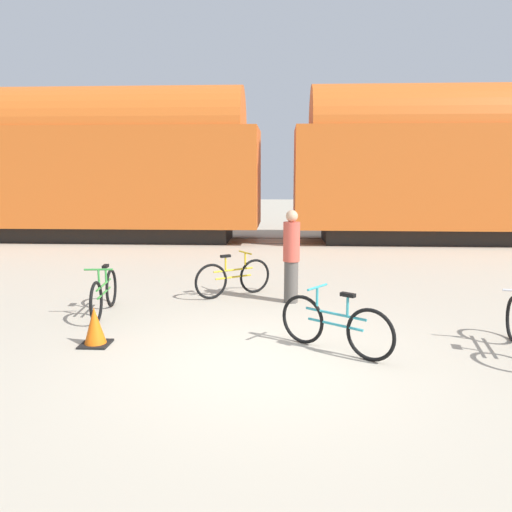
# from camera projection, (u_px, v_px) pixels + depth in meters

# --- Properties ---
(ground_plane) EXTENTS (80.00, 80.00, 0.00)m
(ground_plane) POSITION_uv_depth(u_px,v_px,m) (264.00, 361.00, 6.43)
(ground_plane) COLOR #B2A893
(freight_train) EXTENTS (56.49, 3.00, 5.35)m
(freight_train) POSITION_uv_depth(u_px,v_px,m) (277.00, 161.00, 17.32)
(freight_train) COLOR black
(freight_train) RESTS_ON ground_plane
(rail_near) EXTENTS (68.49, 0.07, 0.01)m
(rail_near) POSITION_uv_depth(u_px,v_px,m) (276.00, 244.00, 17.07)
(rail_near) COLOR #4C4238
(rail_near) RESTS_ON ground_plane
(rail_far) EXTENTS (68.49, 0.07, 0.01)m
(rail_far) POSITION_uv_depth(u_px,v_px,m) (277.00, 238.00, 18.49)
(rail_far) COLOR #4C4238
(rail_far) RESTS_ON ground_plane
(bicycle_green) EXTENTS (0.46, 1.70, 0.85)m
(bicycle_green) POSITION_uv_depth(u_px,v_px,m) (104.00, 293.00, 8.50)
(bicycle_green) COLOR black
(bicycle_green) RESTS_ON ground_plane
(bicycle_yellow) EXTENTS (1.40, 1.00, 0.86)m
(bicycle_yellow) POSITION_uv_depth(u_px,v_px,m) (233.00, 278.00, 9.78)
(bicycle_yellow) COLOR black
(bicycle_yellow) RESTS_ON ground_plane
(bicycle_teal) EXTENTS (1.43, 1.10, 0.87)m
(bicycle_teal) POSITION_uv_depth(u_px,v_px,m) (335.00, 325.00, 6.70)
(bicycle_teal) COLOR black
(bicycle_teal) RESTS_ON ground_plane
(person_in_red) EXTENTS (0.31, 0.31, 1.73)m
(person_in_red) POSITION_uv_depth(u_px,v_px,m) (291.00, 256.00, 9.21)
(person_in_red) COLOR #514C47
(person_in_red) RESTS_ON ground_plane
(traffic_cone) EXTENTS (0.40, 0.40, 0.55)m
(traffic_cone) POSITION_uv_depth(u_px,v_px,m) (95.00, 328.00, 6.98)
(traffic_cone) COLOR black
(traffic_cone) RESTS_ON ground_plane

